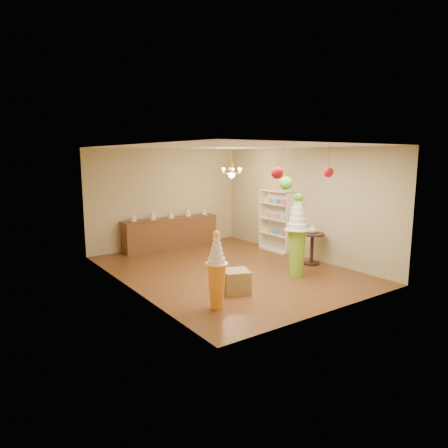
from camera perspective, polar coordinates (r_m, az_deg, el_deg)
floor at (r=9.94m, az=0.49°, el=-6.54°), size 6.50×6.50×0.00m
ceiling at (r=9.55m, az=0.51°, el=11.02°), size 6.50×6.50×0.00m
wall_back at (r=12.40m, az=-8.28°, el=3.66°), size 5.00×0.04×3.00m
wall_front at (r=7.27m, az=15.57°, el=-0.78°), size 5.00×0.04×3.00m
wall_left at (r=8.44m, az=-13.45°, el=0.72°), size 0.04×6.50×3.00m
wall_right at (r=11.26m, az=10.92°, el=2.99°), size 0.04×6.50×3.00m
pedestal_green at (r=9.33m, az=10.37°, el=-2.62°), size 0.70×0.70×1.96m
pedestal_orange at (r=7.37m, az=-1.05°, el=-7.83°), size 0.50×0.50×1.46m
burlap_riser at (r=8.30m, az=1.79°, el=-8.16°), size 0.67×0.67×0.47m
sideboard at (r=12.30m, az=-7.58°, el=-1.18°), size 3.04×0.54×1.16m
shelving_unit at (r=11.79m, az=7.50°, el=0.44°), size 0.33×1.20×1.80m
round_table at (r=10.57m, az=12.46°, el=-2.84°), size 0.76×0.76×0.82m
vase at (r=10.49m, az=12.54°, el=-0.73°), size 0.26×0.26×0.22m
pom_red_left at (r=7.45m, az=7.62°, el=7.26°), size 0.22×0.22×0.64m
pom_green_mid at (r=8.93m, az=8.83°, el=5.80°), size 0.29×0.29×0.96m
pom_red_right at (r=7.92m, az=14.69°, el=7.19°), size 0.20×0.20×0.63m
chandelier at (r=11.34m, az=1.11°, el=7.28°), size 0.63×0.63×0.85m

